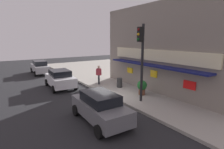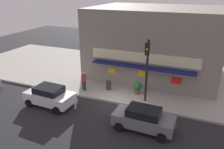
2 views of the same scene
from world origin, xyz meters
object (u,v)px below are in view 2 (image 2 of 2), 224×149
at_px(traffic_light, 147,63).
at_px(potted_plant_by_doorway, 137,87).
at_px(trash_can, 109,85).
at_px(parked_car_white, 49,96).
at_px(pedestrian, 84,80).
at_px(parked_car_grey, 144,119).

height_order(traffic_light, potted_plant_by_doorway, traffic_light).
xyz_separation_m(trash_can, potted_plant_by_doorway, (2.70, 0.16, 0.24)).
xyz_separation_m(trash_can, parked_car_white, (-3.39, -4.25, 0.26)).
distance_m(traffic_light, pedestrian, 6.21).
height_order(pedestrian, parked_car_white, pedestrian).
xyz_separation_m(traffic_light, pedestrian, (-5.74, -0.01, -2.36)).
distance_m(trash_can, parked_car_grey, 6.46).
height_order(potted_plant_by_doorway, parked_car_grey, parked_car_grey).
height_order(pedestrian, parked_car_grey, pedestrian).
distance_m(traffic_light, trash_can, 4.80).
height_order(traffic_light, parked_car_grey, traffic_light).
height_order(trash_can, parked_car_white, parked_car_white).
bearing_deg(trash_can, pedestrian, -154.94).
bearing_deg(pedestrian, trash_can, 25.06).
bearing_deg(parked_car_white, trash_can, 51.38).
relative_size(traffic_light, parked_car_grey, 1.26).
bearing_deg(parked_car_grey, pedestrian, 151.09).
relative_size(trash_can, pedestrian, 0.47).
relative_size(potted_plant_by_doorway, parked_car_white, 0.28).
relative_size(parked_car_grey, parked_car_white, 1.02).
distance_m(parked_car_grey, parked_car_white, 7.93).
relative_size(traffic_light, parked_car_white, 1.29).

